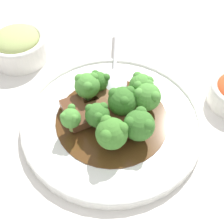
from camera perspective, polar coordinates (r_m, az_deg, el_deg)
name	(u,v)px	position (r m, az deg, el deg)	size (l,w,h in m)	color
ground_plane	(112,124)	(0.54, 0.00, -2.30)	(4.00, 4.00, 0.00)	silver
main_plate	(112,121)	(0.53, 0.00, -1.64)	(0.31, 0.31, 0.02)	white
beef_strip_0	(109,98)	(0.55, -0.63, 2.55)	(0.06, 0.06, 0.01)	brown
beef_strip_1	(76,113)	(0.52, -6.53, -0.14)	(0.07, 0.05, 0.02)	#56331E
beef_strip_2	(96,112)	(0.53, -2.97, 0.03)	(0.05, 0.06, 0.01)	brown
beef_strip_3	(119,125)	(0.51, 1.28, -2.35)	(0.06, 0.04, 0.01)	#56331E
broccoli_floret_0	(87,85)	(0.53, -4.56, 4.88)	(0.04, 0.04, 0.05)	#7FA84C
broccoli_floret_1	(147,96)	(0.52, 6.39, 2.89)	(0.05, 0.05, 0.05)	#7FA84C
broccoli_floret_2	(98,81)	(0.55, -2.52, 5.67)	(0.03, 0.03, 0.04)	#7FA84C
broccoli_floret_3	(122,101)	(0.51, 1.92, 2.08)	(0.05, 0.05, 0.05)	#7FA84C
broccoli_floret_4	(71,118)	(0.49, -7.56, -1.14)	(0.03, 0.03, 0.05)	#8EB756
broccoli_floret_5	(141,85)	(0.53, 5.34, 4.90)	(0.04, 0.04, 0.05)	#8EB756
broccoli_floret_6	(97,115)	(0.49, -2.70, -0.51)	(0.04, 0.04, 0.05)	#7FA84C
broccoli_floret_7	(139,125)	(0.48, 4.97, -2.36)	(0.05, 0.05, 0.05)	#7FA84C
broccoli_floret_8	(112,133)	(0.46, -0.06, -3.89)	(0.05, 0.05, 0.06)	#8EB756
serving_spoon	(114,77)	(0.58, 0.39, 6.42)	(0.22, 0.07, 0.01)	#B7B7BC
side_bowl_appetizer	(18,45)	(0.67, -16.83, 11.61)	(0.12, 0.12, 0.06)	white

